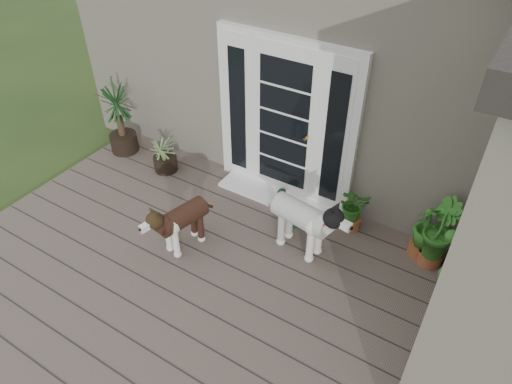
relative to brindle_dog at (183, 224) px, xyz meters
The scene contains 14 objects.
deck 1.01m from the brindle_dog, 44.83° to the right, with size 6.20×4.60×0.12m, color #6B5B4C.
house_main 3.81m from the brindle_dog, 79.58° to the left, with size 7.40×4.00×3.10m, color #665E54.
door_unit 1.77m from the brindle_dog, 73.38° to the left, with size 1.90×0.14×2.15m, color white.
door_step 1.45m from the brindle_dog, 71.07° to the left, with size 1.60×0.40×0.05m, color white.
brindle_dog is the anchor object (origin of this frame).
white_dog 1.36m from the brindle_dog, 29.73° to the left, with size 0.39×0.92×0.76m, color white, non-canonical shape.
spider_plant 1.62m from the brindle_dog, 138.70° to the left, with size 0.56×0.56×0.60m, color #819A5F, non-canonical shape.
yucca 2.39m from the brindle_dog, 151.59° to the left, with size 0.78×0.78×1.12m, color black, non-canonical shape.
herb_a 2.05m from the brindle_dog, 40.71° to the left, with size 0.38×0.38×0.49m, color #1F4E16.
herb_b 2.85m from the brindle_dog, 26.28° to the left, with size 0.45×0.45×0.67m, color #195919.
herb_c 2.78m from the brindle_dog, 28.92° to the left, with size 0.37×0.37×0.58m, color #1B5919.
sapling 3.11m from the brindle_dog, 14.92° to the left, with size 0.56×0.56×1.91m, color #29611B, non-canonical shape.
clog_left 1.48m from the brindle_dog, 68.08° to the left, with size 0.14×0.30×0.09m, color black, non-canonical shape.
clog_right 1.48m from the brindle_dog, 46.90° to the left, with size 0.16×0.34×0.10m, color #14331A, non-canonical shape.
Camera 1 is at (2.15, -1.87, 4.11)m, focal length 32.59 mm.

